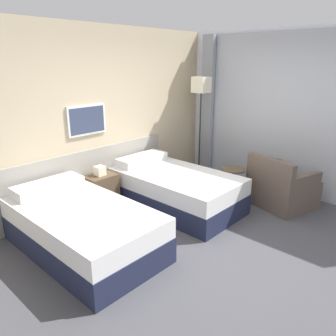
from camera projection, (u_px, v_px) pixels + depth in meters
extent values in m
plane|color=#47474C|center=(219.00, 239.00, 4.23)|extent=(16.00, 16.00, 0.00)
cube|color=#C6B28E|center=(110.00, 116.00, 5.17)|extent=(10.00, 0.06, 2.70)
cube|color=gray|center=(91.00, 178.00, 5.10)|extent=(2.95, 0.04, 0.90)
cube|color=white|center=(87.00, 120.00, 4.81)|extent=(0.64, 0.03, 0.44)
cube|color=#333D56|center=(87.00, 120.00, 4.80)|extent=(0.58, 0.01, 0.38)
cube|color=white|center=(311.00, 116.00, 5.20)|extent=(0.06, 4.60, 2.70)
cube|color=#B2B7C1|center=(310.00, 118.00, 5.18)|extent=(0.03, 4.23, 2.64)
cube|color=#8E939E|center=(207.00, 107.00, 6.38)|extent=(0.10, 0.24, 2.64)
cube|color=#1E233D|center=(84.00, 238.00, 3.95)|extent=(1.11, 1.98, 0.31)
cube|color=white|center=(82.00, 217.00, 3.86)|extent=(1.10, 1.96, 0.24)
cube|color=white|center=(48.00, 186.00, 4.29)|extent=(0.89, 0.34, 0.13)
cube|color=#1E233D|center=(176.00, 197.00, 5.12)|extent=(1.11, 1.98, 0.31)
cube|color=white|center=(176.00, 180.00, 5.03)|extent=(1.10, 1.96, 0.24)
cube|color=white|center=(142.00, 159.00, 5.46)|extent=(0.89, 0.34, 0.13)
cube|color=brown|center=(101.00, 192.00, 5.00)|extent=(0.45, 0.35, 0.55)
cube|color=beige|center=(100.00, 171.00, 4.89)|extent=(0.14, 0.14, 0.14)
cylinder|color=black|center=(198.00, 178.00, 6.40)|extent=(0.24, 0.24, 0.02)
cylinder|color=black|center=(200.00, 137.00, 6.14)|extent=(0.02, 0.02, 1.62)
cube|color=beige|center=(201.00, 85.00, 5.84)|extent=(0.27, 0.27, 0.28)
cylinder|color=brown|center=(231.00, 199.00, 5.41)|extent=(0.25, 0.25, 0.01)
cylinder|color=brown|center=(232.00, 185.00, 5.33)|extent=(0.05, 0.05, 0.50)
cylinder|color=brown|center=(233.00, 169.00, 5.25)|extent=(0.38, 0.38, 0.02)
cube|color=brown|center=(282.00, 192.00, 5.16)|extent=(0.98, 1.02, 0.43)
cube|color=brown|center=(270.00, 171.00, 4.86)|extent=(0.32, 0.84, 0.39)
cube|color=brown|center=(305.00, 181.00, 4.76)|extent=(0.67, 0.26, 0.18)
cube|color=brown|center=(266.00, 167.00, 5.36)|extent=(0.67, 0.26, 0.18)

